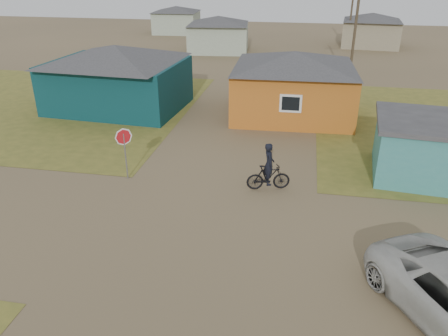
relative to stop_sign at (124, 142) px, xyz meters
The scene contains 11 objects.
ground 5.96m from the stop_sign, 43.14° to the right, with size 120.00×120.00×0.00m, color #786445.
grass_nw 13.50m from the stop_sign, 137.23° to the left, with size 20.00×18.00×0.00m, color olive.
house_teal 10.53m from the stop_sign, 114.30° to the left, with size 8.93×7.08×4.00m.
house_yellow 12.10m from the stop_sign, 56.55° to the left, with size 7.72×6.76×3.90m.
house_pale_west 30.15m from the stop_sign, 93.49° to the left, with size 7.04×6.15×3.60m.
house_beige_east 38.78m from the stop_sign, 68.57° to the left, with size 6.95×6.05×3.60m.
house_pale_north 43.23m from the stop_sign, 103.15° to the left, with size 6.28×5.81×3.40m.
utility_pole_near 21.14m from the stop_sign, 59.48° to the left, with size 1.40×0.20×8.00m.
utility_pole_far 36.12m from the stop_sign, 71.11° to the left, with size 1.40×0.20×8.00m.
stop_sign is the anchor object (origin of this frame).
cyclist 6.21m from the stop_sign, ahead, with size 1.88×0.96×2.05m.
Camera 1 is at (3.08, -12.16, 8.60)m, focal length 35.00 mm.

